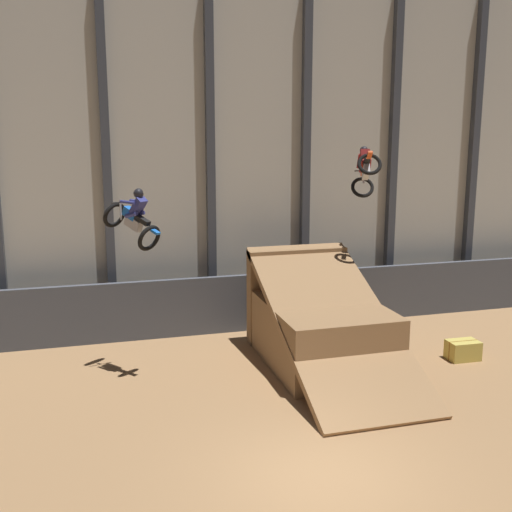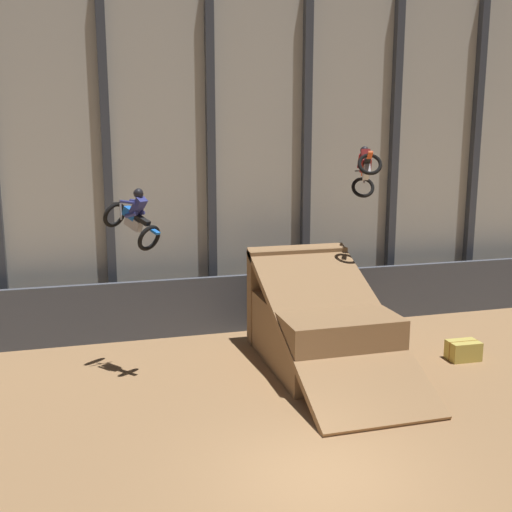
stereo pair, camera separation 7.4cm
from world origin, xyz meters
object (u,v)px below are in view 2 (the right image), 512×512
at_px(rider_bike_left_air, 134,219).
at_px(rider_bike_right_air, 366,169).
at_px(dirt_ramp, 318,325).
at_px(hay_bale_trackside, 463,350).

height_order(rider_bike_left_air, rider_bike_right_air, rider_bike_right_air).
bearing_deg(rider_bike_left_air, rider_bike_right_air, -28.67).
height_order(dirt_ramp, rider_bike_right_air, rider_bike_right_air).
bearing_deg(dirt_ramp, hay_bale_trackside, -15.23).
height_order(dirt_ramp, rider_bike_left_air, rider_bike_left_air).
distance_m(dirt_ramp, hay_bale_trackside, 4.32).
height_order(dirt_ramp, hay_bale_trackside, dirt_ramp).
distance_m(rider_bike_left_air, rider_bike_right_air, 7.35).
xyz_separation_m(dirt_ramp, hay_bale_trackside, (4.10, -1.12, -0.77)).
distance_m(dirt_ramp, rider_bike_right_air, 5.07).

